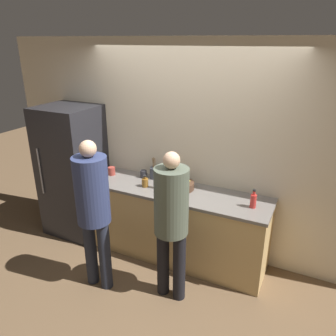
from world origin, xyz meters
TOP-DOWN VIEW (x-y plane):
  - ground_plane at (0.00, 0.00)m, footprint 14.00×14.00m
  - wall_back at (0.00, 0.68)m, footprint 5.20×0.06m
  - counter at (0.00, 0.37)m, footprint 2.25×0.66m
  - refrigerator at (-1.52, 0.31)m, footprint 0.73×0.72m
  - person_left at (-0.53, -0.50)m, footprint 0.34×0.34m
  - person_center at (0.26, -0.30)m, footprint 0.34×0.34m
  - fruit_bowl at (0.05, 0.41)m, footprint 0.31×0.31m
  - utensil_crock at (-0.39, 0.54)m, footprint 0.11×0.11m
  - bottle_clear at (-0.21, 0.29)m, footprint 0.05×0.05m
  - bottle_amber at (-0.37, 0.27)m, footprint 0.08×0.08m
  - bottle_red at (0.91, 0.32)m, footprint 0.06×0.06m
  - cup_red at (-0.95, 0.40)m, footprint 0.09×0.09m
  - cup_black at (-0.53, 0.51)m, footprint 0.08×0.08m

SIDE VIEW (x-z plane):
  - ground_plane at x=0.00m, z-range 0.00..0.00m
  - counter at x=0.00m, z-range 0.00..0.91m
  - refrigerator at x=-1.52m, z-range 0.00..1.78m
  - fruit_bowl at x=0.05m, z-range 0.89..1.02m
  - cup_black at x=-0.53m, z-range 0.91..1.00m
  - person_center at x=0.26m, z-range 0.15..1.77m
  - cup_red at x=-0.95m, z-range 0.91..1.01m
  - bottle_amber at x=-0.37m, z-range 0.89..1.04m
  - utensil_crock at x=-0.39m, z-range 0.85..1.13m
  - bottle_red at x=0.91m, z-range 0.89..1.09m
  - bottle_clear at x=-0.21m, z-range 0.89..1.10m
  - person_left at x=-0.53m, z-range 0.16..1.84m
  - wall_back at x=0.00m, z-range 0.00..2.60m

